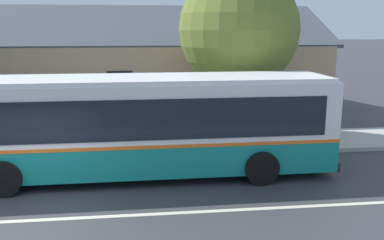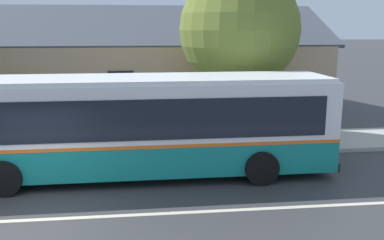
% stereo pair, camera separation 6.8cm
% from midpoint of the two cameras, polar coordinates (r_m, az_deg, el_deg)
% --- Properties ---
extents(ground_plane, '(300.00, 300.00, 0.00)m').
position_cam_midpoint_polar(ground_plane, '(11.09, -20.89, -12.42)').
color(ground_plane, '#38383A').
extents(sidewalk_far, '(60.00, 3.00, 0.15)m').
position_cam_midpoint_polar(sidewalk_far, '(16.60, -16.06, -3.63)').
color(sidewalk_far, '#ADAAA3').
rests_on(sidewalk_far, ground).
extents(lane_divider_stripe, '(60.00, 0.16, 0.01)m').
position_cam_midpoint_polar(lane_divider_stripe, '(11.09, -20.89, -12.41)').
color(lane_divider_stripe, beige).
rests_on(lane_divider_stripe, ground).
extents(community_building, '(26.02, 9.52, 6.65)m').
position_cam_midpoint_polar(community_building, '(23.77, -16.35, 5.64)').
color(community_building, tan).
rests_on(community_building, ground).
extents(transit_bus, '(12.32, 2.83, 3.05)m').
position_cam_midpoint_polar(transit_bus, '(13.00, -8.47, -0.48)').
color(transit_bus, '#147F7A').
rests_on(transit_bus, ground).
extents(bench_down_street, '(1.73, 0.51, 0.94)m').
position_cam_midpoint_polar(bench_down_street, '(16.78, -20.70, -2.03)').
color(bench_down_street, '#4C4C4C').
rests_on(bench_down_street, sidewalk_far).
extents(street_tree_primary, '(4.70, 4.70, 6.73)m').
position_cam_midpoint_polar(street_tree_primary, '(17.01, 6.15, 11.81)').
color(street_tree_primary, '#4C3828').
rests_on(street_tree_primary, ground).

